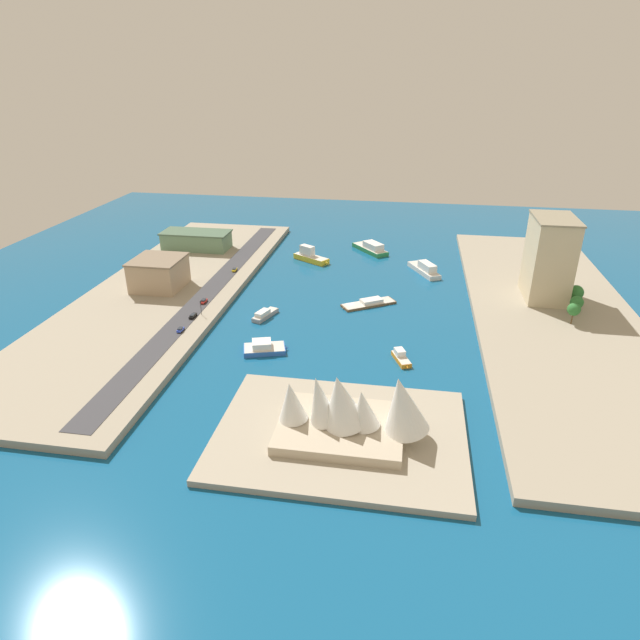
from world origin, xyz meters
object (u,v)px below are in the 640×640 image
suv_black (193,316)px  opera_landmark (352,409)px  terminal_long_green (197,240)px  traffic_light_waterfront (201,306)px  apartment_midrise_tan (159,273)px  taxi_yellow_cab (234,270)px  ferry_yellow_fast (310,256)px  hatchback_blue (181,329)px  water_taxi_orange (401,357)px  catamaran_blue (264,348)px  barge_flat_brown (369,303)px  ferry_green_doubledeck (371,248)px  yacht_sleek_gray (265,314)px  office_block_beige (549,258)px  ferry_white_commuter (425,269)px  pickup_red (204,301)px

suv_black → opera_landmark: opera_landmark is taller
terminal_long_green → traffic_light_waterfront: terminal_long_green is taller
apartment_midrise_tan → suv_black: (-28.91, 31.31, -6.48)m
taxi_yellow_cab → traffic_light_waterfront: (-2.88, 56.09, 3.45)m
ferry_yellow_fast → hatchback_blue: (34.57, 104.71, 1.03)m
water_taxi_orange → catamaran_blue: bearing=1.5°
barge_flat_brown → terminal_long_green: (107.44, -61.19, 7.04)m
suv_black → hatchback_blue: hatchback_blue is taller
ferry_green_doubledeck → yacht_sleek_gray: (38.65, 102.14, -0.94)m
office_block_beige → traffic_light_waterfront: 157.65m
ferry_yellow_fast → traffic_light_waterfront: 93.34m
ferry_yellow_fast → office_block_beige: office_block_beige is taller
yacht_sleek_gray → suv_black: size_ratio=3.15×
barge_flat_brown → opera_landmark: (-2.98, 101.49, 9.28)m
terminal_long_green → opera_landmark: opera_landmark is taller
terminal_long_green → ferry_white_commuter: bearing=174.3°
apartment_midrise_tan → ferry_yellow_fast: bearing=-136.9°
water_taxi_orange → barge_flat_brown: bearing=-72.4°
water_taxi_orange → suv_black: size_ratio=2.50×
water_taxi_orange → taxi_yellow_cab: 118.82m
pickup_red → hatchback_blue: (-1.22, 29.92, -0.04)m
ferry_yellow_fast → office_block_beige: size_ratio=0.60×
yacht_sleek_gray → traffic_light_waterfront: size_ratio=2.54×
terminal_long_green → taxi_yellow_cab: 48.61m
yacht_sleek_gray → taxi_yellow_cab: size_ratio=3.50×
ferry_green_doubledeck → taxi_yellow_cab: 86.60m
ferry_white_commuter → terminal_long_green: 133.89m
ferry_white_commuter → suv_black: 127.73m
water_taxi_orange → suv_black: bearing=-11.6°
yacht_sleek_gray → taxi_yellow_cab: bearing=-58.9°
hatchback_blue → barge_flat_brown: bearing=-147.5°
ferry_yellow_fast → suv_black: 97.32m
terminal_long_green → office_block_beige: (-186.93, 44.71, 13.73)m
catamaran_blue → terminal_long_green: size_ratio=0.46×
ferry_green_doubledeck → taxi_yellow_cab: bearing=38.6°
suv_black → office_block_beige: bearing=-162.1°
ferry_green_doubledeck → ferry_yellow_fast: bearing=34.6°
water_taxi_orange → office_block_beige: bearing=-133.1°
catamaran_blue → office_block_beige: office_block_beige is taller
water_taxi_orange → taxi_yellow_cab: (89.70, -77.88, 2.27)m
yacht_sleek_gray → pickup_red: 30.31m
yacht_sleek_gray → suv_black: suv_black is taller
pickup_red → opera_landmark: opera_landmark is taller
yacht_sleek_gray → traffic_light_waterfront: bearing=16.9°
suv_black → traffic_light_waterfront: 5.48m
ferry_green_doubledeck → yacht_sleek_gray: 109.22m
pickup_red → office_block_beige: bearing=-167.8°
barge_flat_brown → opera_landmark: opera_landmark is taller
traffic_light_waterfront → opera_landmark: size_ratio=0.14×
water_taxi_orange → ferry_green_doubledeck: size_ratio=0.50×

